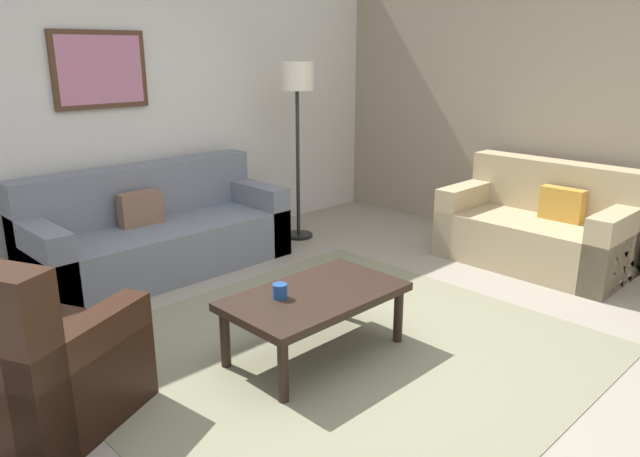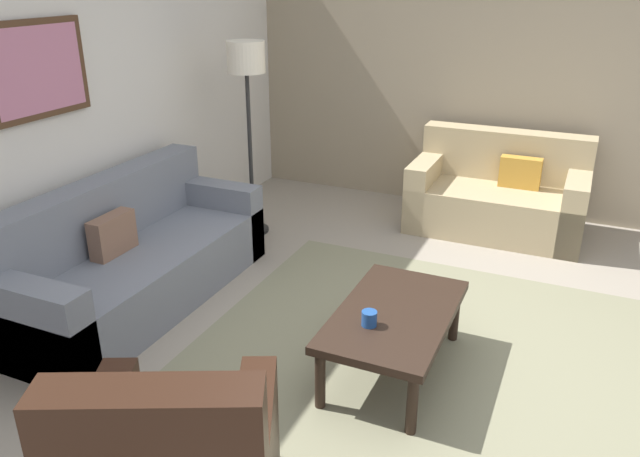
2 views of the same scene
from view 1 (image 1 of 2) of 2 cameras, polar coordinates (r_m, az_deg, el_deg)
The scene contains 11 objects.
ground_plane at distance 3.81m, azimuth 1.67°, elevation -11.69°, with size 8.00×8.00×0.00m, color gray.
rear_partition at distance 5.49m, azimuth -18.60°, elevation 11.60°, with size 6.00×0.12×2.80m, color silver.
stone_feature_panel at distance 5.91m, azimuth 22.82°, elevation 11.48°, with size 0.12×5.20×2.80m, color gray.
area_rug at distance 3.81m, azimuth 1.67°, elevation -11.64°, with size 2.90×2.73×0.01m, color gray.
couch_main at distance 5.25m, azimuth -15.52°, elevation -0.63°, with size 2.15×0.86×0.88m.
couch_loveseat at distance 5.57m, azimuth 20.39°, elevation -0.07°, with size 0.86×1.54×0.88m.
armchair_leather at distance 3.30m, azimuth -26.34°, elevation -12.30°, with size 1.06×1.06×0.95m.
coffee_table at distance 3.63m, azimuth -0.46°, elevation -6.90°, with size 1.10×0.64×0.41m.
cup at distance 3.52m, azimuth -3.87°, elevation -6.01°, with size 0.09×0.09×0.09m, color #1E478C.
lamp_standing at distance 5.75m, azimuth -2.21°, elevation 12.72°, with size 0.32×0.32×1.71m.
framed_artwork at distance 5.31m, azimuth -20.35°, elevation 14.11°, with size 0.79×0.04×0.62m.
Camera 1 is at (-2.42, -2.31, 1.82)m, focal length 33.32 mm.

